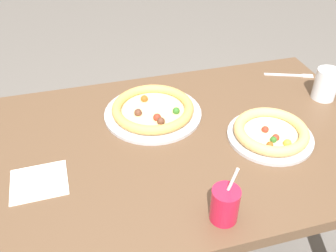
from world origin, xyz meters
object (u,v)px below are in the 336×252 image
at_px(pizza_near, 271,133).
at_px(fork, 291,75).
at_px(drink_cup_colored, 225,204).
at_px(water_cup_clear, 326,84).
at_px(pizza_far, 153,110).

height_order(pizza_near, fork, pizza_near).
height_order(drink_cup_colored, water_cup_clear, drink_cup_colored).
height_order(pizza_far, fork, pizza_far).
bearing_deg(fork, pizza_far, -169.10).
xyz_separation_m(pizza_far, fork, (0.63, 0.12, -0.02)).
height_order(pizza_far, water_cup_clear, water_cup_clear).
bearing_deg(fork, water_cup_clear, -81.29).
xyz_separation_m(pizza_near, drink_cup_colored, (-0.27, -0.27, 0.03)).
height_order(pizza_near, drink_cup_colored, drink_cup_colored).
xyz_separation_m(pizza_far, drink_cup_colored, (0.07, -0.50, 0.03)).
xyz_separation_m(pizza_near, water_cup_clear, (0.31, 0.17, 0.04)).
distance_m(water_cup_clear, fork, 0.19).
bearing_deg(pizza_far, water_cup_clear, -5.36).
distance_m(drink_cup_colored, fork, 0.83).
bearing_deg(fork, pizza_near, -128.95).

